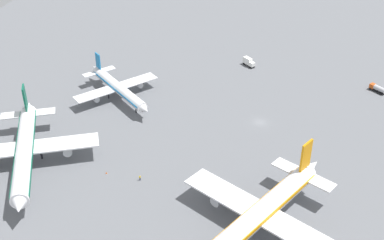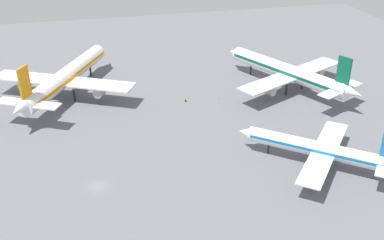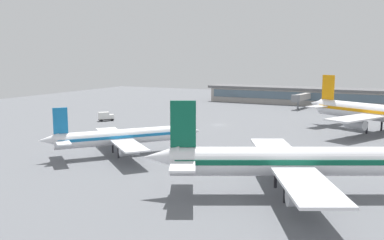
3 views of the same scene
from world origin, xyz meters
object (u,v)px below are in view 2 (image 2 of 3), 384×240
airplane_at_gate (319,149)px  airplane_distant (288,72)px  ground_crew_worker (185,99)px  safety_cone_near_gate (219,98)px  airplane_taxiing (65,77)px

airplane_at_gate → airplane_distant: bearing=-64.8°
airplane_at_gate → ground_crew_worker: airplane_at_gate is taller
airplane_distant → safety_cone_near_gate: (2.36, -23.96, -5.64)m
airplane_taxiing → airplane_distant: bearing=-71.6°
airplane_at_gate → ground_crew_worker: size_ratio=19.79×
airplane_at_gate → ground_crew_worker: bearing=-21.7°
airplane_at_gate → airplane_distant: size_ratio=0.66×
airplane_taxiing → safety_cone_near_gate: 48.36m
airplane_at_gate → safety_cone_near_gate: airplane_at_gate is taller
safety_cone_near_gate → ground_crew_worker: bearing=-92.7°
airplane_at_gate → airplane_taxiing: (-55.78, -58.02, 1.88)m
airplane_distant → ground_crew_worker: size_ratio=29.95×
airplane_taxiing → ground_crew_worker: bearing=-82.9°
airplane_at_gate → airplane_distant: (-44.30, 11.89, 1.51)m
airplane_distant → ground_crew_worker: bearing=67.0°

